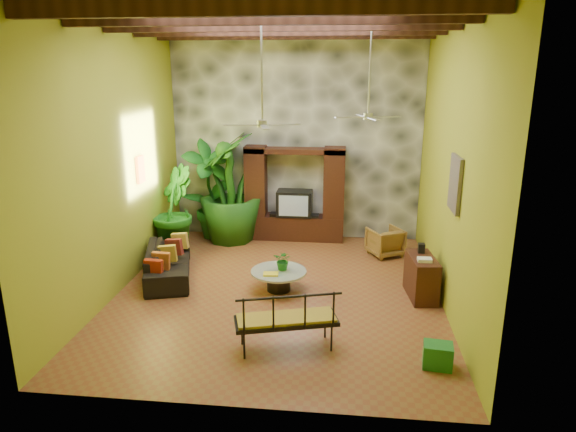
# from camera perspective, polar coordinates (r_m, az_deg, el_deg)

# --- Properties ---
(ground) EXTENTS (7.00, 7.00, 0.00)m
(ground) POSITION_cam_1_polar(r_m,az_deg,el_deg) (9.88, -1.08, -8.34)
(ground) COLOR brown
(ground) RESTS_ON ground
(ceiling) EXTENTS (6.00, 7.00, 0.02)m
(ceiling) POSITION_cam_1_polar(r_m,az_deg,el_deg) (9.03, -1.26, 21.90)
(ceiling) COLOR silver
(ceiling) RESTS_ON back_wall
(back_wall) EXTENTS (6.00, 0.02, 5.00)m
(back_wall) POSITION_cam_1_polar(r_m,az_deg,el_deg) (12.57, 0.93, 8.87)
(back_wall) COLOR #97A325
(back_wall) RESTS_ON ground
(left_wall) EXTENTS (0.02, 7.00, 5.00)m
(left_wall) POSITION_cam_1_polar(r_m,az_deg,el_deg) (9.97, -18.63, 6.11)
(left_wall) COLOR #97A325
(left_wall) RESTS_ON ground
(right_wall) EXTENTS (0.02, 7.00, 5.00)m
(right_wall) POSITION_cam_1_polar(r_m,az_deg,el_deg) (9.24, 17.72, 5.44)
(right_wall) COLOR #97A325
(right_wall) RESTS_ON ground
(stone_accent_wall) EXTENTS (5.98, 0.10, 4.98)m
(stone_accent_wall) POSITION_cam_1_polar(r_m,az_deg,el_deg) (12.51, 0.90, 8.83)
(stone_accent_wall) COLOR #3A3E42
(stone_accent_wall) RESTS_ON ground
(ceiling_beams) EXTENTS (5.95, 5.36, 0.22)m
(ceiling_beams) POSITION_cam_1_polar(r_m,az_deg,el_deg) (9.01, -1.25, 20.51)
(ceiling_beams) COLOR #331910
(ceiling_beams) RESTS_ON ceiling
(entertainment_center) EXTENTS (2.40, 0.55, 2.30)m
(entertainment_center) POSITION_cam_1_polar(r_m,az_deg,el_deg) (12.50, 0.74, 1.66)
(entertainment_center) COLOR black
(entertainment_center) RESTS_ON ground
(ceiling_fan_front) EXTENTS (1.28, 1.28, 1.86)m
(ceiling_fan_front) POSITION_cam_1_polar(r_m,az_deg,el_deg) (8.65, -2.89, 11.54)
(ceiling_fan_front) COLOR #AAA9AE
(ceiling_fan_front) RESTS_ON ceiling
(ceiling_fan_back) EXTENTS (1.28, 1.28, 1.86)m
(ceiling_fan_back) POSITION_cam_1_polar(r_m,az_deg,el_deg) (10.14, 8.92, 12.05)
(ceiling_fan_back) COLOR #AAA9AE
(ceiling_fan_back) RESTS_ON ceiling
(wall_art_mask) EXTENTS (0.06, 0.32, 0.55)m
(wall_art_mask) POSITION_cam_1_polar(r_m,az_deg,el_deg) (10.92, -16.09, 5.00)
(wall_art_mask) COLOR gold
(wall_art_mask) RESTS_ON left_wall
(wall_art_painting) EXTENTS (0.06, 0.70, 0.90)m
(wall_art_painting) POSITION_cam_1_polar(r_m,az_deg,el_deg) (8.69, 18.09, 3.43)
(wall_art_painting) COLOR navy
(wall_art_painting) RESTS_ON right_wall
(sofa) EXTENTS (1.39, 2.27, 0.62)m
(sofa) POSITION_cam_1_polar(r_m,az_deg,el_deg) (10.68, -13.15, -5.05)
(sofa) COLOR black
(sofa) RESTS_ON ground
(wicker_armchair) EXTENTS (0.93, 0.93, 0.64)m
(wicker_armchair) POSITION_cam_1_polar(r_m,az_deg,el_deg) (11.79, 10.73, -2.83)
(wicker_armchair) COLOR olive
(wicker_armchair) RESTS_ON ground
(tall_plant_a) EXTENTS (1.53, 1.53, 2.45)m
(tall_plant_a) POSITION_cam_1_polar(r_m,az_deg,el_deg) (12.67, -8.71, 2.88)
(tall_plant_a) COLOR #1C6B21
(tall_plant_a) RESTS_ON ground
(tall_plant_b) EXTENTS (1.10, 1.27, 2.00)m
(tall_plant_b) POSITION_cam_1_polar(r_m,az_deg,el_deg) (11.88, -12.69, 0.66)
(tall_plant_b) COLOR #1C671B
(tall_plant_b) RESTS_ON ground
(tall_plant_c) EXTENTS (1.73, 1.73, 2.64)m
(tall_plant_c) POSITION_cam_1_polar(r_m,az_deg,el_deg) (12.39, -6.51, 3.12)
(tall_plant_c) COLOR #1E5716
(tall_plant_c) RESTS_ON ground
(coffee_table) EXTENTS (1.06, 1.06, 0.40)m
(coffee_table) POSITION_cam_1_polar(r_m,az_deg,el_deg) (9.82, -1.04, -6.86)
(coffee_table) COLOR black
(coffee_table) RESTS_ON ground
(centerpiece_plant) EXTENTS (0.41, 0.38, 0.39)m
(centerpiece_plant) POSITION_cam_1_polar(r_m,az_deg,el_deg) (9.73, -0.52, -4.93)
(centerpiece_plant) COLOR #1A641D
(centerpiece_plant) RESTS_ON coffee_table
(yellow_tray) EXTENTS (0.30, 0.23, 0.03)m
(yellow_tray) POSITION_cam_1_polar(r_m,az_deg,el_deg) (9.57, -1.93, -6.46)
(yellow_tray) COLOR yellow
(yellow_tray) RESTS_ON coffee_table
(iron_bench) EXTENTS (1.62, 0.96, 0.57)m
(iron_bench) POSITION_cam_1_polar(r_m,az_deg,el_deg) (7.73, -0.27, -11.26)
(iron_bench) COLOR black
(iron_bench) RESTS_ON ground
(side_console) EXTENTS (0.54, 1.01, 0.78)m
(side_console) POSITION_cam_1_polar(r_m,az_deg,el_deg) (9.81, 14.60, -6.60)
(side_console) COLOR #371C11
(side_console) RESTS_ON ground
(green_bin) EXTENTS (0.44, 0.35, 0.35)m
(green_bin) POSITION_cam_1_polar(r_m,az_deg,el_deg) (7.82, 16.29, -14.66)
(green_bin) COLOR #217D21
(green_bin) RESTS_ON ground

